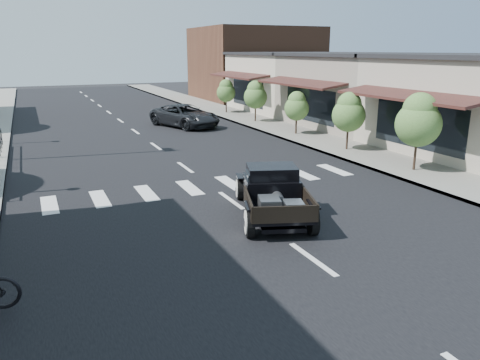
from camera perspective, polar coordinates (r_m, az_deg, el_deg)
name	(u,v)px	position (r m, az deg, el deg)	size (l,w,h in m)	color
ground	(258,220)	(14.02, 2.15, -4.90)	(120.00, 120.00, 0.00)	black
road	(143,137)	(27.81, -11.76, 5.15)	(14.00, 80.00, 0.02)	black
road_markings	(166,154)	(23.05, -8.97, 3.13)	(12.00, 60.00, 0.06)	silver
sidewalk_right	(272,126)	(30.74, 3.94, 6.54)	(3.00, 80.00, 0.15)	gray
storefront_mid	(374,91)	(32.48, 16.08, 10.34)	(10.00, 9.00, 4.50)	gray
storefront_far	(302,83)	(39.76, 7.59, 11.67)	(10.00, 9.00, 4.50)	beige
far_building_right	(255,64)	(48.70, 1.80, 13.97)	(11.00, 10.00, 7.00)	brown
small_tree_a	(417,133)	(20.21, 20.80, 5.35)	(1.81, 1.81, 3.02)	#4B7234
small_tree_b	(348,122)	(23.59, 13.05, 6.91)	(1.62, 1.62, 2.70)	#4B7234
small_tree_c	(296,113)	(27.61, 6.90, 8.07)	(1.42, 1.42, 2.36)	#4B7234
small_tree_d	(255,102)	(32.32, 1.89, 9.51)	(1.58, 1.58, 2.64)	#4B7234
small_tree_e	(226,96)	(37.04, -1.70, 10.14)	(1.46, 1.46, 2.44)	#4B7234
hotrod_pickup	(273,192)	(14.11, 3.99, -1.42)	(2.11, 4.53, 1.57)	black
second_car	(185,116)	(31.01, -6.73, 7.76)	(2.39, 5.18, 1.44)	black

